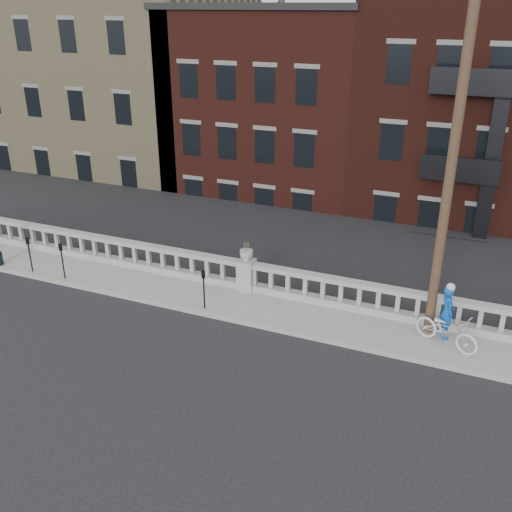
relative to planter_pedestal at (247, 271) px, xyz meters
The scene contains 11 objects.
ground 4.04m from the planter_pedestal, 90.00° to the right, with size 120.00×120.00×0.00m, color black.
sidewalk 1.21m from the planter_pedestal, 90.00° to the right, with size 32.00×2.20×0.15m, color gray.
balustrade 0.19m from the planter_pedestal, ahead, with size 28.00×0.34×1.03m.
planter_pedestal is the anchor object (origin of this frame).
lower_level 19.19m from the planter_pedestal, 88.31° to the left, with size 80.00×44.00×20.80m.
utility_pole 7.61m from the planter_pedestal, ahead, with size 1.60×0.28×10.00m.
parking_meter_c 8.11m from the planter_pedestal, 167.17° to the right, with size 0.10×0.09×1.36m.
parking_meter_d 6.65m from the planter_pedestal, 164.30° to the right, with size 0.10×0.09×1.36m.
parking_meter_e 1.94m from the planter_pedestal, 111.51° to the right, with size 0.10×0.09×1.36m.
bicycle 6.84m from the planter_pedestal, ahead, with size 0.68×1.95×1.03m, color silver.
cyclist 6.70m from the planter_pedestal, ahead, with size 0.61×0.40×1.67m, color #0C51B9.
Camera 1 is at (7.18, -12.23, 9.28)m, focal length 40.00 mm.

